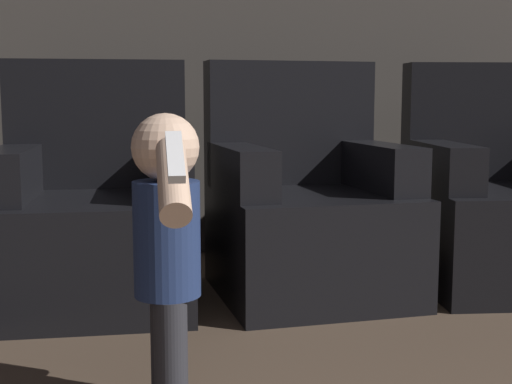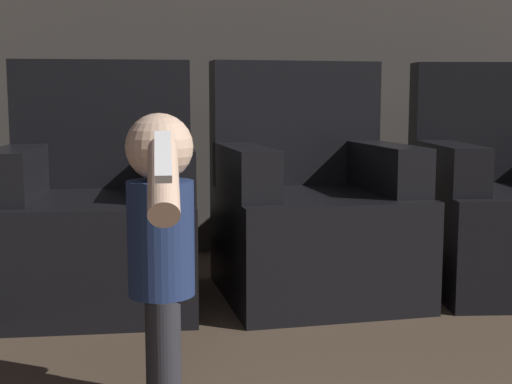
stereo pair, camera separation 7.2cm
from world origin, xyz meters
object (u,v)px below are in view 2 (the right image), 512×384
armchair_left (100,218)px  armchair_middle (311,213)px  armchair_right (511,209)px  person_toddler (161,239)px

armchair_left → armchair_middle: 0.90m
armchair_right → person_toddler: size_ratio=1.25×
armchair_left → armchair_middle: bearing=0.3°
armchair_middle → armchair_right: size_ratio=1.00×
armchair_middle → armchair_right: 0.92m
armchair_middle → person_toddler: (-0.65, -1.12, 0.13)m
armchair_right → person_toddler: bearing=-139.1°
armchair_left → armchair_right: same height
armchair_middle → armchair_right: (0.92, 0.00, 0.00)m
armchair_right → armchair_left: bearing=-174.8°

